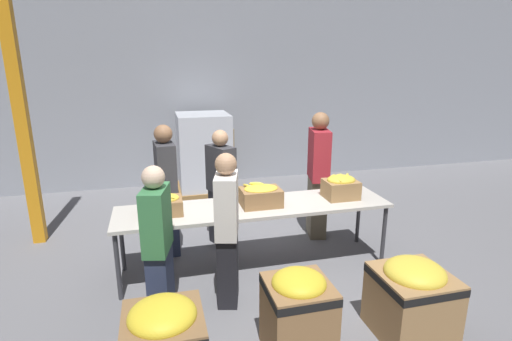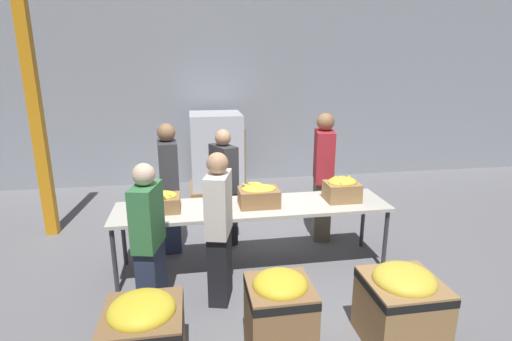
{
  "view_description": "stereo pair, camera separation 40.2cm",
  "coord_description": "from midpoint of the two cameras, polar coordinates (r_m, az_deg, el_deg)",
  "views": [
    {
      "loc": [
        -1.08,
        -4.25,
        2.44
      ],
      "look_at": [
        0.08,
        0.26,
        1.14
      ],
      "focal_mm": 28.0,
      "sensor_mm": 36.0,
      "label": 1
    },
    {
      "loc": [
        -0.68,
        -4.33,
        2.44
      ],
      "look_at": [
        0.08,
        0.26,
        1.14
      ],
      "focal_mm": 28.0,
      "sensor_mm": 36.0,
      "label": 2
    }
  ],
  "objects": [
    {
      "name": "ground_plane",
      "position": [
        5.02,
        -2.53,
        -13.56
      ],
      "size": [
        30.0,
        30.0,
        0.0
      ],
      "primitive_type": "plane",
      "color": "slate"
    },
    {
      "name": "banana_box_2",
      "position": [
        4.95,
        9.78,
        -2.27
      ],
      "size": [
        0.4,
        0.34,
        0.29
      ],
      "color": "#A37A4C",
      "rests_on": "sorting_table"
    },
    {
      "name": "pallet_stack_1",
      "position": [
        7.58,
        -8.32,
        1.48
      ],
      "size": [
        0.91,
        0.91,
        1.25
      ],
      "color": "olive",
      "rests_on": "ground_plane"
    },
    {
      "name": "volunteer_4",
      "position": [
        5.58,
        6.84,
        -0.81
      ],
      "size": [
        0.33,
        0.51,
        1.77
      ],
      "rotation": [
        0.0,
        0.0,
        -1.79
      ],
      "color": "#6B604C",
      "rests_on": "ground_plane"
    },
    {
      "name": "volunteer_2",
      "position": [
        5.33,
        -7.14,
        -2.67
      ],
      "size": [
        0.37,
        0.47,
        1.58
      ],
      "rotation": [
        0.0,
        0.0,
        -1.14
      ],
      "color": "black",
      "rests_on": "ground_plane"
    },
    {
      "name": "volunteer_3",
      "position": [
        4.06,
        -7.01,
        -8.6
      ],
      "size": [
        0.31,
        0.46,
        1.59
      ],
      "rotation": [
        0.0,
        0.0,
        1.32
      ],
      "color": "black",
      "rests_on": "ground_plane"
    },
    {
      "name": "wall_back",
      "position": [
        8.05,
        -8.3,
        12.29
      ],
      "size": [
        16.0,
        0.08,
        4.0
      ],
      "color": "#9399A3",
      "rests_on": "ground_plane"
    },
    {
      "name": "volunteer_0",
      "position": [
        5.21,
        -14.81,
        -2.9
      ],
      "size": [
        0.27,
        0.47,
        1.68
      ],
      "rotation": [
        0.0,
        0.0,
        -1.48
      ],
      "color": "#2D3856",
      "rests_on": "ground_plane"
    },
    {
      "name": "donation_bin_0",
      "position": [
        3.45,
        -16.54,
        -22.25
      ],
      "size": [
        0.62,
        0.62,
        0.68
      ],
      "color": "olive",
      "rests_on": "ground_plane"
    },
    {
      "name": "pallet_stack_0",
      "position": [
        7.47,
        -8.98,
        2.21
      ],
      "size": [
        1.01,
        1.01,
        1.5
      ],
      "color": "olive",
      "rests_on": "ground_plane"
    },
    {
      "name": "donation_bin_1",
      "position": [
        3.52,
        2.58,
        -19.61
      ],
      "size": [
        0.53,
        0.53,
        0.78
      ],
      "color": "olive",
      "rests_on": "ground_plane"
    },
    {
      "name": "donation_bin_2",
      "position": [
        3.94,
        18.59,
        -16.72
      ],
      "size": [
        0.63,
        0.63,
        0.74
      ],
      "color": "#A37A4C",
      "rests_on": "ground_plane"
    },
    {
      "name": "banana_box_0",
      "position": [
        4.57,
        -15.61,
        -4.67
      ],
      "size": [
        0.41,
        0.33,
        0.24
      ],
      "color": "olive",
      "rests_on": "sorting_table"
    },
    {
      "name": "support_pillar",
      "position": [
        6.03,
        -32.56,
        8.99
      ],
      "size": [
        0.15,
        0.15,
        4.0
      ],
      "color": "orange",
      "rests_on": "ground_plane"
    },
    {
      "name": "banana_box_1",
      "position": [
        4.64,
        -1.8,
        -3.6
      ],
      "size": [
        0.46,
        0.33,
        0.27
      ],
      "color": "olive",
      "rests_on": "sorting_table"
    },
    {
      "name": "sorting_table",
      "position": [
        4.7,
        -2.64,
        -5.6
      ],
      "size": [
        3.2,
        0.75,
        0.79
      ],
      "color": "beige",
      "rests_on": "ground_plane"
    },
    {
      "name": "volunteer_1",
      "position": [
        3.92,
        -16.73,
        -10.42
      ],
      "size": [
        0.3,
        0.45,
        1.54
      ],
      "rotation": [
        0.0,
        0.0,
        1.34
      ],
      "color": "#2D3856",
      "rests_on": "ground_plane"
    }
  ]
}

